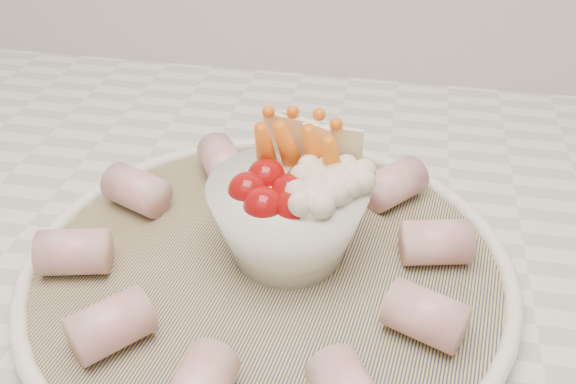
# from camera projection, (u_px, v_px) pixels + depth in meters

# --- Properties ---
(serving_platter) EXTENTS (0.39, 0.39, 0.02)m
(serving_platter) POSITION_uv_depth(u_px,v_px,m) (268.00, 268.00, 0.47)
(serving_platter) COLOR navy
(serving_platter) RESTS_ON kitchen_counter
(veggie_bowl) EXTENTS (0.11, 0.11, 0.10)m
(veggie_bowl) POSITION_uv_depth(u_px,v_px,m) (292.00, 209.00, 0.45)
(veggie_bowl) COLOR white
(veggie_bowl) RESTS_ON serving_platter
(cured_meat_rolls) EXTENTS (0.30, 0.31, 0.03)m
(cured_meat_rolls) POSITION_uv_depth(u_px,v_px,m) (266.00, 247.00, 0.45)
(cured_meat_rolls) COLOR #C35968
(cured_meat_rolls) RESTS_ON serving_platter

